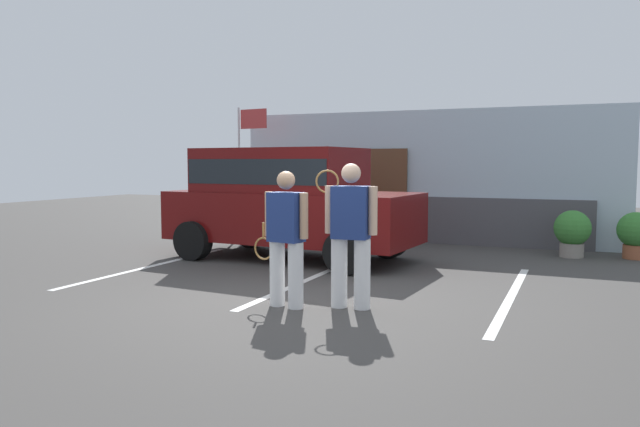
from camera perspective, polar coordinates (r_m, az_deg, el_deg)
name	(u,v)px	position (r m, az deg, el deg)	size (l,w,h in m)	color
ground_plane	(295,303)	(7.83, -2.35, -8.41)	(40.00, 40.00, 0.00)	#423F3D
parking_stripe_0	(152,266)	(10.92, -15.53, -4.78)	(0.12, 4.40, 0.01)	silver
parking_stripe_1	(309,279)	(9.36, -1.06, -6.19)	(0.12, 4.40, 0.01)	silver
parking_stripe_2	(511,296)	(8.60, 17.53, -7.41)	(0.12, 4.40, 0.01)	silver
house_frontage	(421,180)	(13.84, 9.44, 3.08)	(8.62, 0.40, 2.95)	silver
parked_suv	(287,197)	(11.23, -3.14, 1.52)	(4.73, 2.44, 2.05)	#590C0C
tennis_player_man	(286,237)	(7.49, -3.23, -2.24)	(0.87, 0.32, 1.69)	white
tennis_player_woman	(350,233)	(7.42, 2.88, -1.85)	(0.79, 0.31, 1.78)	white
potted_plant_by_porch	(572,231)	(12.42, 22.64, -1.54)	(0.68, 0.68, 0.89)	gray
potted_plant_secondary	(636,233)	(12.70, 27.56, -1.63)	(0.66, 0.66, 0.87)	#9E5638
flag_pole	(246,148)	(14.46, -6.99, 6.14)	(0.80, 0.13, 3.08)	silver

